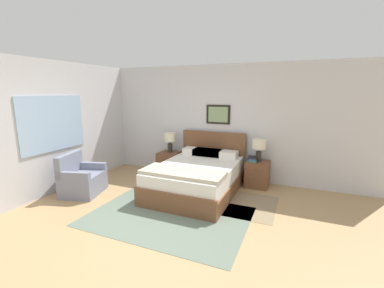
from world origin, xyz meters
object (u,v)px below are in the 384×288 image
(nightstand_near_window, at_px, (169,163))
(table_lamp_by_door, at_px, (259,146))
(nightstand_by_door, at_px, (257,174))
(bed, at_px, (197,176))
(armchair, at_px, (82,180))
(table_lamp_near_window, at_px, (170,139))

(nightstand_near_window, bearing_deg, table_lamp_by_door, 0.63)
(nightstand_by_door, bearing_deg, nightstand_near_window, 180.00)
(bed, xyz_separation_m, table_lamp_by_door, (1.07, 0.81, 0.56))
(armchair, xyz_separation_m, nightstand_near_window, (1.02, 1.78, -0.01))
(armchair, relative_size, nightstand_near_window, 1.65)
(armchair, distance_m, nightstand_near_window, 2.05)
(table_lamp_by_door, bearing_deg, bed, -142.95)
(armchair, xyz_separation_m, table_lamp_near_window, (1.03, 1.80, 0.60))
(nightstand_by_door, xyz_separation_m, table_lamp_by_door, (0.00, 0.02, 0.61))
(nightstand_near_window, relative_size, table_lamp_by_door, 1.17)
(nightstand_by_door, distance_m, table_lamp_near_window, 2.20)
(table_lamp_near_window, relative_size, table_lamp_by_door, 1.00)
(bed, xyz_separation_m, armchair, (-2.08, -0.99, -0.04))
(armchair, bearing_deg, bed, 99.49)
(nightstand_by_door, bearing_deg, table_lamp_by_door, 80.27)
(bed, xyz_separation_m, nightstand_near_window, (-1.07, 0.79, -0.05))
(bed, height_order, armchair, bed)
(nightstand_by_door, relative_size, table_lamp_near_window, 1.17)
(armchair, bearing_deg, nightstand_by_door, 103.45)
(bed, xyz_separation_m, nightstand_by_door, (1.07, 0.79, -0.05))
(armchair, distance_m, nightstand_by_door, 3.62)
(armchair, height_order, nightstand_by_door, armchair)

